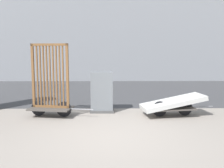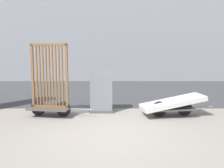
% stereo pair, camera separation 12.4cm
% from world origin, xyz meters
% --- Properties ---
extents(ground_plane, '(60.00, 60.00, 0.00)m').
position_xyz_m(ground_plane, '(0.00, 0.00, 0.00)').
color(ground_plane, gray).
extents(road_strip, '(56.00, 8.37, 0.01)m').
position_xyz_m(road_strip, '(0.00, 7.24, 0.00)').
color(road_strip, '#424244').
rests_on(road_strip, ground_plane).
extents(bike_cart_with_bedframe, '(2.01, 0.98, 2.23)m').
position_xyz_m(bike_cart_with_bedframe, '(-1.87, 1.97, 0.77)').
color(bike_cart_with_bedframe, '#4C4742').
rests_on(bike_cart_with_bedframe, ground_plane).
extents(bike_cart_with_mattress, '(2.33, 1.09, 0.67)m').
position_xyz_m(bike_cart_with_mattress, '(1.88, 1.97, 0.39)').
color(bike_cart_with_mattress, '#4C4742').
rests_on(bike_cart_with_mattress, ground_plane).
extents(utility_cabinet, '(0.78, 0.54, 1.33)m').
position_xyz_m(utility_cabinet, '(-0.33, 2.57, 0.62)').
color(utility_cabinet, '#4C4C4C').
rests_on(utility_cabinet, ground_plane).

